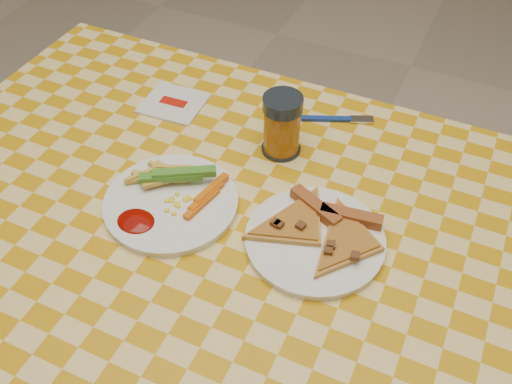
% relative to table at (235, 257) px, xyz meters
% --- Properties ---
extents(table, '(1.28, 0.88, 0.76)m').
position_rel_table_xyz_m(table, '(0.00, 0.00, 0.00)').
color(table, silver).
rests_on(table, ground).
extents(plate_left, '(0.25, 0.25, 0.01)m').
position_rel_table_xyz_m(plate_left, '(-0.12, 0.00, 0.08)').
color(plate_left, white).
rests_on(plate_left, table).
extents(plate_right, '(0.28, 0.28, 0.01)m').
position_rel_table_xyz_m(plate_right, '(0.13, 0.03, 0.08)').
color(plate_right, white).
rests_on(plate_right, table).
extents(fries_veggies, '(0.20, 0.18, 0.04)m').
position_rel_table_xyz_m(fries_veggies, '(-0.13, 0.02, 0.10)').
color(fries_veggies, gold).
rests_on(fries_veggies, plate_left).
extents(pizza_slices, '(0.26, 0.23, 0.02)m').
position_rel_table_xyz_m(pizza_slices, '(0.13, 0.05, 0.09)').
color(pizza_slices, gold).
rests_on(pizza_slices, plate_right).
extents(drink_glass, '(0.07, 0.07, 0.12)m').
position_rel_table_xyz_m(drink_glass, '(-0.01, 0.22, 0.13)').
color(drink_glass, black).
rests_on(drink_glass, table).
extents(napkin, '(0.13, 0.12, 0.01)m').
position_rel_table_xyz_m(napkin, '(-0.26, 0.25, 0.08)').
color(napkin, silver).
rests_on(napkin, table).
extents(fork, '(0.14, 0.07, 0.01)m').
position_rel_table_xyz_m(fork, '(0.06, 0.34, 0.08)').
color(fork, navy).
rests_on(fork, table).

